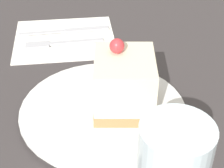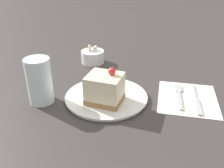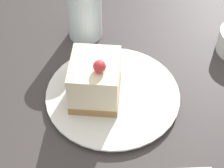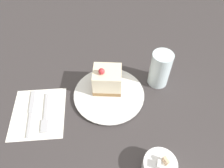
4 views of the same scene
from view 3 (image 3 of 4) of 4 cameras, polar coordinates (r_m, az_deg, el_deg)
name	(u,v)px [view 3 (image 3 of 4)]	position (r m, az deg, el deg)	size (l,w,h in m)	color
ground_plane	(108,90)	(0.72, -0.55, -0.86)	(4.00, 4.00, 0.00)	#383333
plate	(113,95)	(0.70, 0.13, -1.67)	(0.25, 0.25, 0.01)	silver
cake_slice	(95,80)	(0.66, -2.58, 0.64)	(0.12, 0.11, 0.11)	#9E7547
drinking_glass	(84,9)	(0.80, -4.28, 11.37)	(0.07, 0.07, 0.14)	silver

